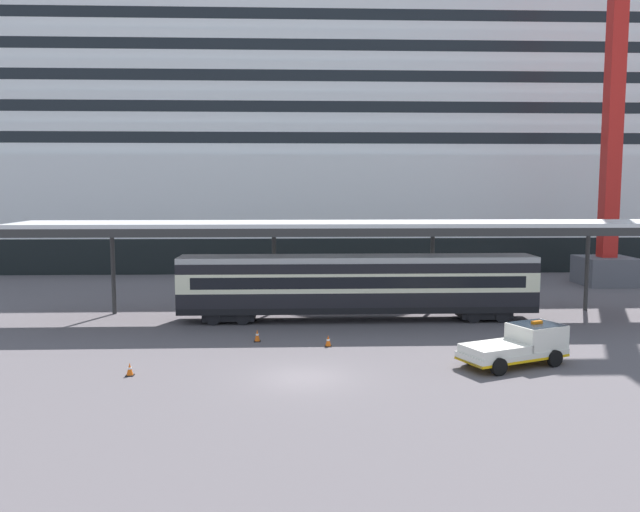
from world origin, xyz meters
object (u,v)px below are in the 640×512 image
(service_truck, at_px, (521,344))
(traffic_cone_mid, at_px, (328,341))
(dockside_crane, at_px, (621,69))
(cruise_ship, at_px, (449,144))
(traffic_cone_near, at_px, (130,369))
(train_carriage, at_px, (357,284))
(traffic_cone_far, at_px, (257,336))

(service_truck, xyz_separation_m, traffic_cone_mid, (-8.99, 3.82, -0.69))
(service_truck, distance_m, dockside_crane, 34.39)
(cruise_ship, height_order, traffic_cone_mid, cruise_ship)
(cruise_ship, distance_m, traffic_cone_near, 54.50)
(cruise_ship, xyz_separation_m, dockside_crane, (9.47, -20.63, 4.85))
(train_carriage, bearing_deg, dockside_crane, 31.21)
(train_carriage, distance_m, traffic_cone_near, 16.39)
(traffic_cone_mid, distance_m, traffic_cone_far, 4.01)
(service_truck, height_order, traffic_cone_near, service_truck)
(traffic_cone_near, height_order, traffic_cone_mid, traffic_cone_mid)
(traffic_cone_mid, bearing_deg, train_carriage, 71.85)
(traffic_cone_far, xyz_separation_m, dockside_crane, (29.42, 19.63, 17.88))
(train_carriage, bearing_deg, traffic_cone_far, -137.79)
(traffic_cone_mid, bearing_deg, traffic_cone_near, -151.51)
(traffic_cone_near, relative_size, traffic_cone_mid, 0.96)
(cruise_ship, distance_m, traffic_cone_far, 46.78)
(train_carriage, xyz_separation_m, service_truck, (6.79, -10.51, -1.32))
(cruise_ship, relative_size, service_truck, 25.94)
(traffic_cone_near, bearing_deg, train_carriage, 45.78)
(dockside_crane, bearing_deg, traffic_cone_mid, -140.81)
(cruise_ship, distance_m, traffic_cone_mid, 46.41)
(service_truck, height_order, dockside_crane, dockside_crane)
(service_truck, xyz_separation_m, traffic_cone_near, (-18.14, -1.15, -0.70))
(train_carriage, xyz_separation_m, traffic_cone_mid, (-2.19, -6.69, -2.01))
(train_carriage, relative_size, dockside_crane, 0.37)
(service_truck, relative_size, dockside_crane, 0.09)
(cruise_ship, distance_m, dockside_crane, 23.21)
(cruise_ship, xyz_separation_m, service_truck, (-7.15, -45.32, -12.37))
(train_carriage, bearing_deg, traffic_cone_mid, -108.15)
(dockside_crane, bearing_deg, cruise_ship, 114.66)
(service_truck, bearing_deg, traffic_cone_near, -176.38)
(traffic_cone_near, distance_m, dockside_crane, 46.87)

